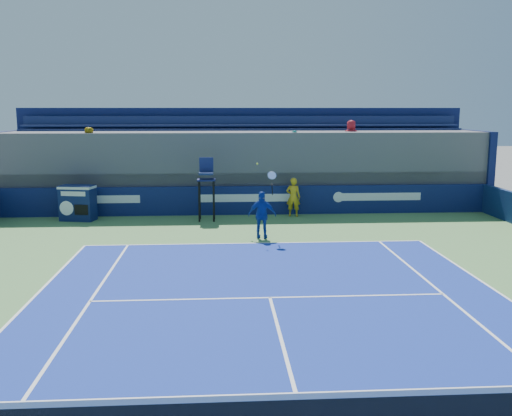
{
  "coord_description": "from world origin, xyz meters",
  "views": [
    {
      "loc": [
        -1.13,
        -6.22,
        4.33
      ],
      "look_at": [
        0.0,
        11.5,
        1.25
      ],
      "focal_mm": 40.0,
      "sensor_mm": 36.0,
      "label": 1
    }
  ],
  "objects": [
    {
      "name": "umpire_chair",
      "position": [
        -1.66,
        15.92,
        1.53
      ],
      "size": [
        0.71,
        0.71,
        2.48
      ],
      "color": "black",
      "rests_on": "ground"
    },
    {
      "name": "ball_person",
      "position": [
        1.84,
        16.55,
        0.81
      ],
      "size": [
        0.65,
        0.5,
        1.59
      ],
      "primitive_type": "imported",
      "rotation": [
        0.0,
        0.0,
        2.93
      ],
      "color": "gold",
      "rests_on": "apron"
    },
    {
      "name": "stadium_seating",
      "position": [
        0.0,
        19.14,
        1.84
      ],
      "size": [
        21.0,
        4.05,
        4.4
      ],
      "color": "#4E4E53",
      "rests_on": "ground"
    },
    {
      "name": "back_hoarding",
      "position": [
        0.0,
        17.1,
        0.6
      ],
      "size": [
        20.4,
        0.21,
        1.2
      ],
      "color": "#0D1749",
      "rests_on": "ground"
    },
    {
      "name": "match_clock",
      "position": [
        -6.72,
        16.24,
        0.74
      ],
      "size": [
        1.44,
        0.98,
        1.4
      ],
      "color": "#0E1B4A",
      "rests_on": "ground"
    },
    {
      "name": "tennis_player",
      "position": [
        0.28,
        12.62,
        0.82
      ],
      "size": [
        1.0,
        0.58,
        2.57
      ],
      "color": "#123398",
      "rests_on": "apron"
    }
  ]
}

